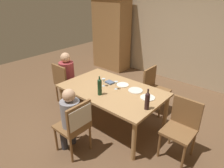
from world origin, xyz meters
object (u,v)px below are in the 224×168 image
at_px(wine_bottle_dark_red, 100,86).
at_px(dinner_plate_guest_left, 123,85).
at_px(person_man_bearded, 70,116).
at_px(wine_bottle_tall_green, 147,100).
at_px(wine_glass_near_left, 104,81).
at_px(dinner_plate_guest_right, 135,90).
at_px(armoire_cabinet, 111,33).
at_px(chair_far_right, 154,87).
at_px(chair_near, 77,122).
at_px(wine_glass_centre, 116,84).
at_px(dining_table, 112,93).
at_px(dinner_plate_host, 148,98).
at_px(chair_right_end, 182,125).
at_px(person_woman_host, 68,74).
at_px(chair_left_end, 64,81).

xyz_separation_m(wine_bottle_dark_red, dinner_plate_guest_left, (0.07, 0.54, -0.15)).
height_order(person_man_bearded, wine_bottle_dark_red, person_man_bearded).
relative_size(wine_bottle_tall_green, wine_bottle_dark_red, 1.00).
distance_m(wine_glass_near_left, dinner_plate_guest_right, 0.61).
relative_size(armoire_cabinet, dinner_plate_guest_right, 8.49).
height_order(wine_glass_near_left, dinner_plate_guest_right, wine_glass_near_left).
bearing_deg(person_man_bearded, chair_far_right, -10.56).
xyz_separation_m(chair_near, wine_glass_centre, (-0.07, 0.99, 0.25)).
xyz_separation_m(wine_bottle_tall_green, wine_glass_near_left, (-1.02, 0.15, -0.04)).
relative_size(dining_table, dinner_plate_host, 7.57).
bearing_deg(dining_table, wine_bottle_tall_green, -10.99).
height_order(wine_bottle_dark_red, dinner_plate_host, wine_bottle_dark_red).
bearing_deg(chair_right_end, armoire_cabinet, -33.87).
bearing_deg(wine_glass_centre, wine_bottle_tall_green, -15.13).
distance_m(chair_far_right, person_man_bearded, 1.92).
distance_m(chair_near, wine_bottle_dark_red, 0.73).
relative_size(chair_right_end, wine_bottle_tall_green, 2.75).
height_order(armoire_cabinet, dinner_plate_guest_right, armoire_cabinet).
relative_size(chair_near, person_woman_host, 0.80).
bearing_deg(dining_table, armoire_cabinet, 131.10).
distance_m(chair_left_end, dinner_plate_host, 1.98).
relative_size(person_man_bearded, wine_bottle_tall_green, 3.27).
relative_size(person_woman_host, dinner_plate_guest_left, 5.15).
height_order(chair_left_end, chair_near, same).
bearing_deg(dinner_plate_guest_right, wine_bottle_tall_green, -39.16).
height_order(chair_left_end, wine_glass_near_left, chair_left_end).
distance_m(wine_bottle_tall_green, dinner_plate_host, 0.37).
bearing_deg(person_man_bearded, dining_table, -1.55).
relative_size(chair_near, chair_far_right, 1.00).
height_order(chair_left_end, wine_bottle_dark_red, wine_bottle_dark_red).
distance_m(dining_table, wine_glass_near_left, 0.27).
relative_size(wine_glass_near_left, dinner_plate_guest_left, 0.66).
xyz_separation_m(chair_far_right, wine_bottle_dark_red, (-0.35, -1.23, 0.36)).
distance_m(armoire_cabinet, wine_bottle_dark_red, 3.29).
bearing_deg(chair_left_end, wine_glass_centre, 5.72).
bearing_deg(chair_right_end, chair_left_end, 3.84).
bearing_deg(chair_far_right, dinner_plate_guest_left, -21.93).
relative_size(dining_table, chair_left_end, 1.99).
distance_m(wine_glass_centre, dinner_plate_guest_right, 0.36).
bearing_deg(dinner_plate_guest_right, person_woman_host, -173.33).
relative_size(dining_table, person_woman_host, 1.59).
xyz_separation_m(chair_near, dinner_plate_guest_left, (-0.08, 1.19, 0.15)).
bearing_deg(wine_bottle_dark_red, chair_left_end, 170.96).
relative_size(chair_left_end, chair_far_right, 1.00).
bearing_deg(person_woman_host, dinner_plate_host, 3.33).
xyz_separation_m(wine_glass_centre, dinner_plate_guest_right, (0.30, 0.17, -0.10)).
height_order(armoire_cabinet, wine_bottle_dark_red, armoire_cabinet).
height_order(chair_near, person_woman_host, person_woman_host).
height_order(dining_table, chair_right_end, chair_right_end).
xyz_separation_m(chair_far_right, dinner_plate_guest_left, (-0.28, -0.69, 0.21)).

